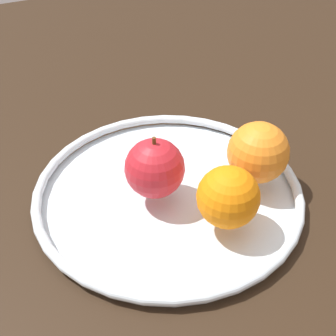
{
  "coord_description": "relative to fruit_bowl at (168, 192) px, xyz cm",
  "views": [
    {
      "loc": [
        18.25,
        39.17,
        40.17
      ],
      "look_at": [
        0.0,
        0.0,
        4.8
      ],
      "focal_mm": 50.46,
      "sensor_mm": 36.0,
      "label": 1
    }
  ],
  "objects": [
    {
      "name": "apple",
      "position": [
        1.71,
        0.12,
        4.45
      ],
      "size": [
        7.14,
        7.14,
        7.94
      ],
      "color": "red",
      "rests_on": "fruit_bowl"
    },
    {
      "name": "orange_back_right",
      "position": [
        -10.73,
        2.76,
        4.66
      ],
      "size": [
        7.55,
        7.55,
        7.55
      ],
      "primitive_type": "sphere",
      "color": "orange",
      "rests_on": "fruit_bowl"
    },
    {
      "name": "ground_plane",
      "position": [
        0.0,
        0.0,
        -2.92
      ],
      "size": [
        153.85,
        153.85,
        4.0
      ],
      "primitive_type": "cube",
      "color": "black"
    },
    {
      "name": "orange_back_left",
      "position": [
        -3.56,
        7.84,
        4.39
      ],
      "size": [
        7.01,
        7.01,
        7.01
      ],
      "primitive_type": "sphere",
      "color": "orange",
      "rests_on": "fruit_bowl"
    },
    {
      "name": "fruit_bowl",
      "position": [
        0.0,
        0.0,
        0.0
      ],
      "size": [
        33.16,
        33.16,
        1.8
      ],
      "color": "silver",
      "rests_on": "ground_plane"
    }
  ]
}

